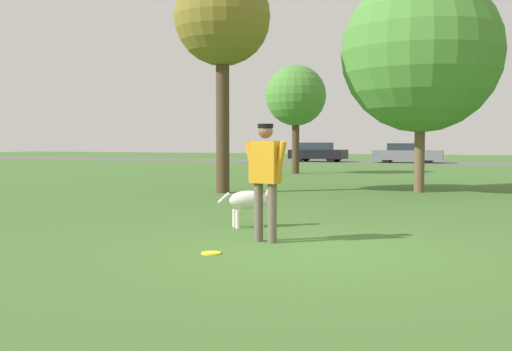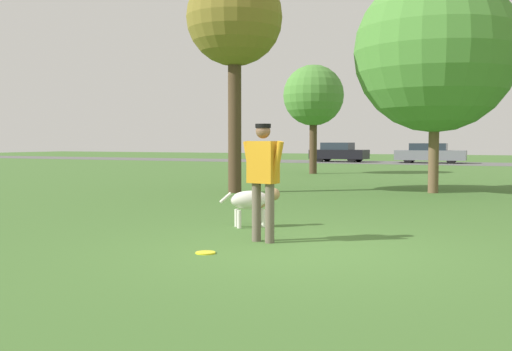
% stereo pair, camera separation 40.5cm
% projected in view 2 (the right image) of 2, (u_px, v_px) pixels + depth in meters
% --- Properties ---
extents(ground_plane, '(120.00, 120.00, 0.00)m').
position_uv_depth(ground_plane, '(304.00, 251.00, 7.78)').
color(ground_plane, '#426B2D').
extents(far_road_strip, '(120.00, 6.00, 0.01)m').
position_uv_depth(far_road_strip, '(486.00, 164.00, 37.57)').
color(far_road_strip, '#5B5B59').
rests_on(far_road_strip, ground_plane).
extents(person, '(0.69, 0.30, 1.67)m').
position_uv_depth(person, '(263.00, 172.00, 8.40)').
color(person, '#665B4C').
rests_on(person, ground_plane).
extents(dog, '(0.87, 0.79, 0.64)m').
position_uv_depth(dog, '(253.00, 201.00, 9.93)').
color(dog, silver).
rests_on(dog, ground_plane).
extents(frisbee, '(0.26, 0.26, 0.02)m').
position_uv_depth(frisbee, '(205.00, 253.00, 7.59)').
color(frisbee, yellow).
rests_on(frisbee, ground_plane).
extents(tree_far_left, '(2.67, 2.67, 4.79)m').
position_uv_depth(tree_far_left, '(313.00, 96.00, 26.30)').
color(tree_far_left, '#4C3826').
rests_on(tree_far_left, ground_plane).
extents(tree_mid_center, '(4.41, 4.41, 6.08)m').
position_uv_depth(tree_mid_center, '(435.00, 52.00, 16.34)').
color(tree_mid_center, brown).
rests_on(tree_mid_center, ground_plane).
extents(tree_near_left, '(2.64, 2.64, 6.14)m').
position_uv_depth(tree_near_left, '(234.00, 20.00, 16.37)').
color(tree_near_left, '#4C3826').
rests_on(tree_near_left, ground_plane).
extents(parked_car_black, '(3.91, 1.91, 1.35)m').
position_uv_depth(parked_car_black, '(339.00, 152.00, 41.67)').
color(parked_car_black, black).
rests_on(parked_car_black, ground_plane).
extents(parked_car_grey, '(4.55, 1.96, 1.31)m').
position_uv_depth(parked_car_grey, '(430.00, 153.00, 39.26)').
color(parked_car_grey, slate).
rests_on(parked_car_grey, ground_plane).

